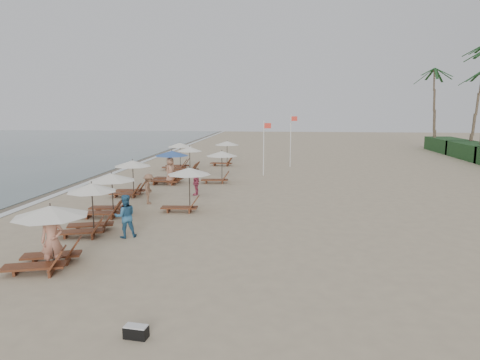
# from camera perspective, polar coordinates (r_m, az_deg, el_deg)

# --- Properties ---
(ground) EXTENTS (160.00, 160.00, 0.00)m
(ground) POSITION_cam_1_polar(r_m,az_deg,el_deg) (17.83, -2.47, -7.45)
(ground) COLOR tan
(ground) RESTS_ON ground
(wet_sand_band) EXTENTS (3.20, 140.00, 0.01)m
(wet_sand_band) POSITION_cam_1_polar(r_m,az_deg,el_deg) (31.22, -22.93, -0.85)
(wet_sand_band) COLOR #6B5E4C
(wet_sand_band) RESTS_ON ground
(foam_line) EXTENTS (0.50, 140.00, 0.02)m
(foam_line) POSITION_cam_1_polar(r_m,az_deg,el_deg) (30.62, -20.80, -0.89)
(foam_line) COLOR white
(foam_line) RESTS_ON ground
(lounger_station_0) EXTENTS (2.66, 2.40, 2.10)m
(lounger_station_0) POSITION_cam_1_polar(r_m,az_deg,el_deg) (15.46, -24.18, -6.62)
(lounger_station_0) COLOR brown
(lounger_station_0) RESTS_ON ground
(lounger_station_1) EXTENTS (2.46, 2.30, 2.15)m
(lounger_station_1) POSITION_cam_1_polar(r_m,az_deg,el_deg) (18.99, -19.47, -3.74)
(lounger_station_1) COLOR brown
(lounger_station_1) RESTS_ON ground
(lounger_station_2) EXTENTS (2.62, 2.27, 2.08)m
(lounger_station_2) POSITION_cam_1_polar(r_m,az_deg,el_deg) (21.94, -17.03, -1.84)
(lounger_station_2) COLOR brown
(lounger_station_2) RESTS_ON ground
(lounger_station_3) EXTENTS (2.44, 2.20, 2.13)m
(lounger_station_3) POSITION_cam_1_polar(r_m,az_deg,el_deg) (26.53, -14.29, 0.39)
(lounger_station_3) COLOR brown
(lounger_station_3) RESTS_ON ground
(lounger_station_4) EXTENTS (2.74, 2.36, 2.29)m
(lounger_station_4) POSITION_cam_1_polar(r_m,az_deg,el_deg) (30.38, -9.40, 1.64)
(lounger_station_4) COLOR brown
(lounger_station_4) RESTS_ON ground
(lounger_station_5) EXTENTS (2.46, 2.05, 2.13)m
(lounger_station_5) POSITION_cam_1_polar(r_m,az_deg,el_deg) (34.93, -7.01, 2.53)
(lounger_station_5) COLOR brown
(lounger_station_5) RESTS_ON ground
(lounger_station_6) EXTENTS (2.59, 2.13, 2.29)m
(lounger_station_6) POSITION_cam_1_polar(r_m,az_deg,el_deg) (37.22, -8.27, 3.00)
(lounger_station_6) COLOR brown
(lounger_station_6) RESTS_ON ground
(inland_station_0) EXTENTS (2.57, 2.24, 2.22)m
(inland_station_0) POSITION_cam_1_polar(r_m,az_deg,el_deg) (21.94, -7.20, -0.42)
(inland_station_0) COLOR brown
(inland_station_0) RESTS_ON ground
(inland_station_1) EXTENTS (2.62, 2.24, 2.22)m
(inland_station_1) POSITION_cam_1_polar(r_m,az_deg,el_deg) (30.17, -2.79, 2.28)
(inland_station_1) COLOR brown
(inland_station_1) RESTS_ON ground
(inland_station_2) EXTENTS (2.69, 2.24, 2.22)m
(inland_station_2) POSITION_cam_1_polar(r_m,az_deg,el_deg) (39.26, -2.04, 3.90)
(inland_station_2) COLOR brown
(inland_station_2) RESTS_ON ground
(beachgoer_near) EXTENTS (0.83, 0.76, 1.91)m
(beachgoer_near) POSITION_cam_1_polar(r_m,az_deg,el_deg) (15.36, -23.51, -7.33)
(beachgoer_near) COLOR tan
(beachgoer_near) RESTS_ON ground
(beachgoer_mid_a) EXTENTS (1.07, 0.98, 1.76)m
(beachgoer_mid_a) POSITION_cam_1_polar(r_m,az_deg,el_deg) (18.09, -14.89, -4.62)
(beachgoer_mid_a) COLOR #2E638A
(beachgoer_mid_a) RESTS_ON ground
(beachgoer_mid_b) EXTENTS (0.81, 1.17, 1.66)m
(beachgoer_mid_b) POSITION_cam_1_polar(r_m,az_deg,el_deg) (24.11, -11.91, -1.15)
(beachgoer_mid_b) COLOR #875F45
(beachgoer_mid_b) RESTS_ON ground
(beachgoer_far_a) EXTENTS (0.50, 0.94, 1.52)m
(beachgoer_far_a) POSITION_cam_1_polar(r_m,az_deg,el_deg) (26.09, -5.81, -0.36)
(beachgoer_far_a) COLOR #C85070
(beachgoer_far_a) RESTS_ON ground
(beachgoer_far_b) EXTENTS (0.87, 1.06, 1.86)m
(beachgoer_far_b) POSITION_cam_1_polar(r_m,az_deg,el_deg) (30.06, -9.19, 1.20)
(beachgoer_far_b) COLOR tan
(beachgoer_far_b) RESTS_ON ground
(duffel_bag) EXTENTS (0.57, 0.33, 0.30)m
(duffel_bag) POSITION_cam_1_polar(r_m,az_deg,el_deg) (10.71, -13.54, -18.86)
(duffel_bag) COLOR black
(duffel_bag) RESTS_ON ground
(flag_pole_near) EXTENTS (0.59, 0.08, 4.26)m
(flag_pole_near) POSITION_cam_1_polar(r_m,az_deg,el_deg) (33.45, 3.20, 4.61)
(flag_pole_near) COLOR silver
(flag_pole_near) RESTS_ON ground
(flag_pole_far) EXTENTS (0.60, 0.08, 4.67)m
(flag_pole_far) POSITION_cam_1_polar(r_m,az_deg,el_deg) (38.66, 6.74, 5.54)
(flag_pole_far) COLOR silver
(flag_pole_far) RESTS_ON ground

